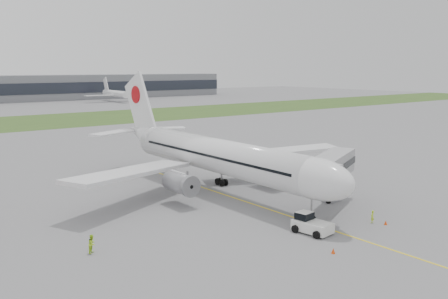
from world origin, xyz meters
TOP-DOWN VIEW (x-y plane):
  - ground at (0.00, 0.00)m, footprint 600.00×600.00m
  - apron_markings at (0.00, -5.00)m, footprint 70.00×70.00m
  - grass_strip at (0.00, 120.00)m, footprint 600.00×50.00m
  - airliner at (0.00, 4.87)m, footprint 48.13×53.95m
  - pushback_tug at (-2.54, -17.19)m, footprint 3.42×4.62m
  - jet_bridge at (6.20, -12.24)m, footprint 14.87×10.32m
  - safety_cone_left at (-5.57, -23.12)m, footprint 0.42×0.42m
  - safety_cone_right at (6.62, -20.79)m, footprint 0.39×0.39m
  - ground_crew_near at (6.00, -19.30)m, footprint 0.62×0.48m
  - ground_crew_far at (-24.71, -8.24)m, footprint 1.18×1.17m
  - distant_aircraft_right at (74.18, 195.21)m, footprint 34.61×30.97m

SIDE VIEW (x-z plane):
  - ground at x=0.00m, z-range 0.00..0.00m
  - apron_markings at x=0.00m, z-range -0.02..0.02m
  - distant_aircraft_right at x=74.18m, z-range -6.30..6.30m
  - grass_strip at x=0.00m, z-range 0.00..0.02m
  - safety_cone_right at x=6.62m, z-range 0.00..0.54m
  - safety_cone_left at x=-5.57m, z-range 0.00..0.58m
  - ground_crew_near at x=6.00m, z-range 0.00..1.52m
  - ground_crew_far at x=-24.71m, z-range 0.00..1.92m
  - pushback_tug at x=-2.54m, z-range -0.09..2.13m
  - jet_bridge at x=6.20m, z-range 1.74..8.98m
  - airliner at x=0.00m, z-range -3.28..14.60m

